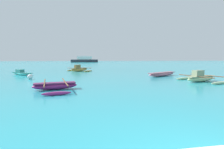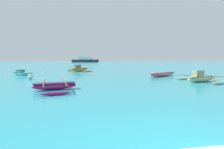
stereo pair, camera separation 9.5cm
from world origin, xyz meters
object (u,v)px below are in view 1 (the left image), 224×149
at_px(moored_boat_2, 79,69).
at_px(moored_boat_3, 22,73).
at_px(distant_ferry, 84,60).
at_px(moored_boat_0, 200,78).
at_px(moored_boat_4, 162,74).
at_px(mooring_buoy_1, 30,77).
at_px(moored_boat_1, 55,86).

height_order(moored_boat_2, moored_boat_3, moored_boat_2).
distance_m(moored_boat_2, distant_ferry, 59.77).
height_order(moored_boat_3, distant_ferry, distant_ferry).
distance_m(moored_boat_2, moored_boat_3, 7.87).
height_order(moored_boat_0, moored_boat_2, moored_boat_2).
distance_m(moored_boat_3, moored_boat_4, 15.83).
xyz_separation_m(mooring_buoy_1, distant_ferry, (5.56, 68.77, 0.92)).
bearing_deg(moored_boat_1, mooring_buoy_1, 107.06).
bearing_deg(moored_boat_1, moored_boat_3, 106.12).
height_order(moored_boat_4, mooring_buoy_1, mooring_buoy_1).
xyz_separation_m(moored_boat_1, moored_boat_3, (-5.25, 10.33, -0.01)).
distance_m(moored_boat_2, moored_boat_4, 12.29).
bearing_deg(moored_boat_4, moored_boat_1, -175.54).
distance_m(moored_boat_1, moored_boat_2, 14.94).
relative_size(moored_boat_2, moored_boat_3, 1.33).
height_order(moored_boat_1, distant_ferry, distant_ferry).
bearing_deg(moored_boat_3, moored_boat_2, 76.08).
bearing_deg(mooring_buoy_1, moored_boat_4, 2.57).
bearing_deg(moored_boat_3, moored_boat_0, 13.43).
distance_m(mooring_buoy_1, distant_ferry, 69.00).
relative_size(moored_boat_3, moored_boat_4, 0.73).
distance_m(moored_boat_1, mooring_buoy_1, 6.65).
bearing_deg(moored_boat_0, mooring_buoy_1, 146.25).
height_order(moored_boat_2, distant_ferry, distant_ferry).
relative_size(moored_boat_1, mooring_buoy_1, 9.07).
distance_m(moored_boat_0, moored_boat_3, 18.60).
xyz_separation_m(moored_boat_0, moored_boat_4, (-1.20, 4.64, -0.08)).
xyz_separation_m(moored_boat_4, mooring_buoy_1, (-13.21, -0.59, -0.00)).
bearing_deg(distant_ferry, moored_boat_4, -83.59).
height_order(moored_boat_3, moored_boat_4, moored_boat_3).
bearing_deg(moored_boat_3, moored_boat_4, 26.51).
xyz_separation_m(moored_boat_0, distant_ferry, (-8.85, 72.82, 0.84)).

